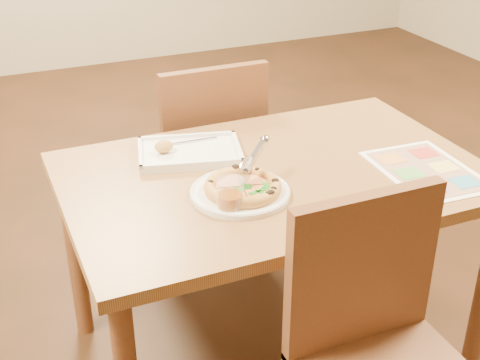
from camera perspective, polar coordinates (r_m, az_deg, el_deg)
name	(u,v)px	position (r m, az deg, el deg)	size (l,w,h in m)	color
dining_table	(274,196)	(2.12, 2.90, -1.34)	(1.30, 0.85, 0.72)	olive
chair_near	(378,328)	(1.73, 11.71, -12.27)	(0.42, 0.42, 0.47)	brown
chair_far	(207,142)	(2.64, -2.81, 3.23)	(0.42, 0.42, 0.47)	brown
plate	(240,193)	(1.94, 0.00, -1.10)	(0.29, 0.29, 0.02)	white
pizza	(243,187)	(1.93, 0.23, -0.62)	(0.23, 0.23, 0.03)	gold
pizza_cutter	(252,161)	(1.94, 1.03, 1.66)	(0.14, 0.12, 0.10)	silver
appetizer_tray	(188,153)	(2.18, -4.49, 2.32)	(0.37, 0.30, 0.06)	white
glass_tumbler	(230,198)	(1.85, -0.85, -1.51)	(0.08, 0.08, 0.10)	#86400A
menu	(427,171)	(2.16, 15.63, 0.78)	(0.27, 0.38, 0.01)	white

